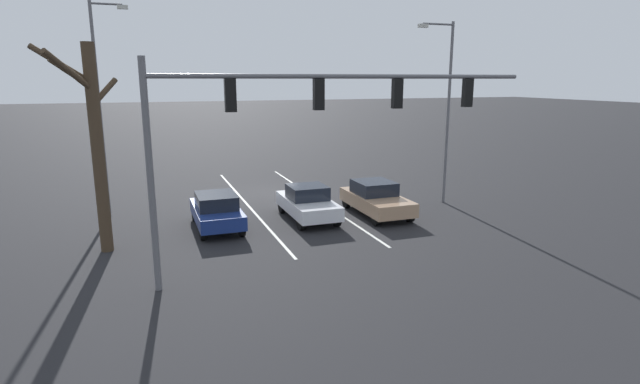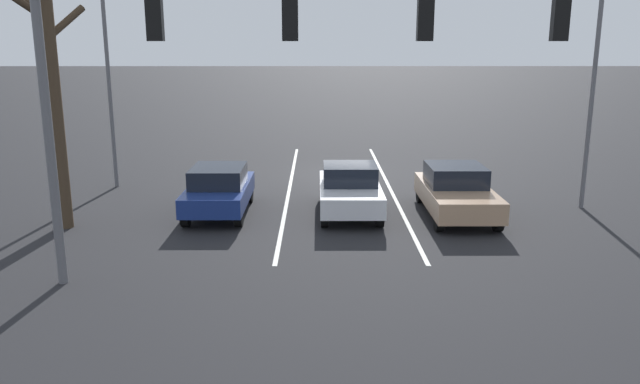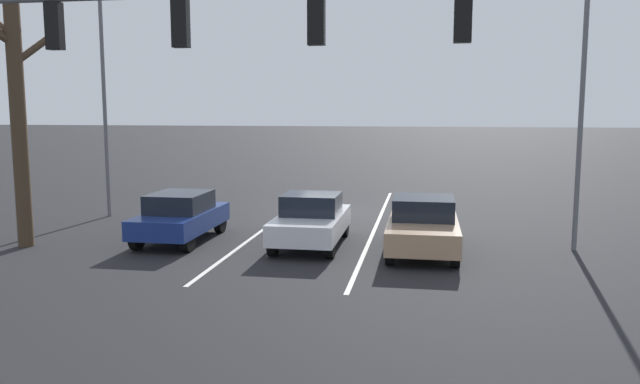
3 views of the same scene
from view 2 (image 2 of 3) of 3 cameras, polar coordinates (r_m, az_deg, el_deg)
The scene contains 10 objects.
ground_plane at distance 25.13m, azimuth 1.61°, elevation 1.64°, with size 240.00×240.00×0.00m, color black.
lane_stripe_left_divider at distance 23.00m, azimuth 6.34°, elevation 0.46°, with size 0.12×16.65×0.01m, color silver.
lane_stripe_center_divider at distance 22.87m, azimuth -2.79°, elevation 0.45°, with size 0.12×16.65×0.01m, color silver.
car_white_midlane_front at distance 19.23m, azimuth 2.74°, elevation 0.26°, with size 1.84×4.13×1.53m.
car_tan_leftlane_front at distance 19.43m, azimuth 12.35°, elevation 0.08°, with size 1.91×4.34×1.51m.
car_navy_rightlane_front at distance 19.40m, azimuth -9.22°, elevation 0.26°, with size 1.79×4.01×1.48m.
traffic_signal_gantry at distance 13.01m, azimuth -5.77°, elevation 13.21°, with size 12.54×0.37×6.74m.
street_lamp_right_shoulder at distance 23.52m, azimuth -18.69°, elevation 13.08°, with size 1.58×0.24×9.39m.
street_lamp_left_shoulder at distance 21.02m, azimuth 23.52°, elevation 12.00°, with size 1.91×0.24×8.77m.
bare_tree_near at distance 18.69m, azimuth -23.59°, elevation 9.19°, with size 2.73×2.53×7.34m.
Camera 2 is at (0.81, 24.59, 5.15)m, focal length 35.00 mm.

